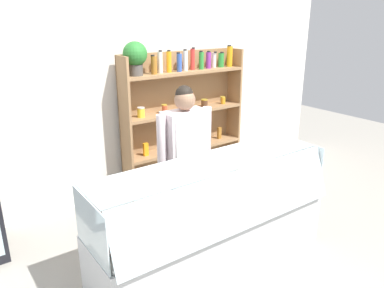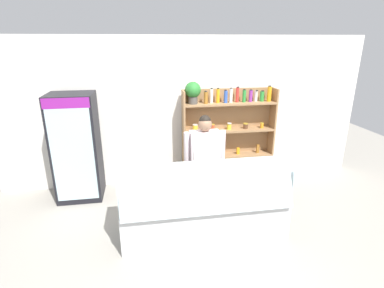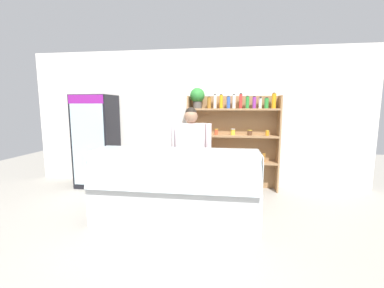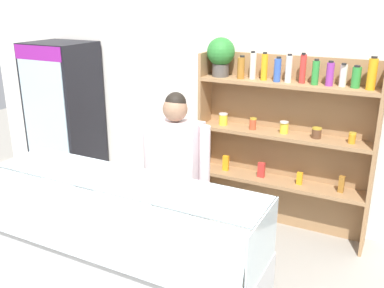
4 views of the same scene
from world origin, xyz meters
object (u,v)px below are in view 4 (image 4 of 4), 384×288
at_px(deli_display_case, 124,261).
at_px(shop_clerk, 176,167).
at_px(shelving_unit, 276,126).
at_px(drinks_fridge, 65,118).

height_order(deli_display_case, shop_clerk, shop_clerk).
height_order(shelving_unit, shop_clerk, shelving_unit).
distance_m(deli_display_case, shop_clerk, 0.88).
height_order(shelving_unit, deli_display_case, shelving_unit).
xyz_separation_m(drinks_fridge, shelving_unit, (2.60, 0.18, 0.20)).
height_order(drinks_fridge, deli_display_case, drinks_fridge).
bearing_deg(shop_clerk, shelving_unit, 60.35).
bearing_deg(shelving_unit, drinks_fridge, -175.95).
height_order(drinks_fridge, shop_clerk, drinks_fridge).
xyz_separation_m(drinks_fridge, deli_display_case, (1.89, -1.44, -0.59)).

